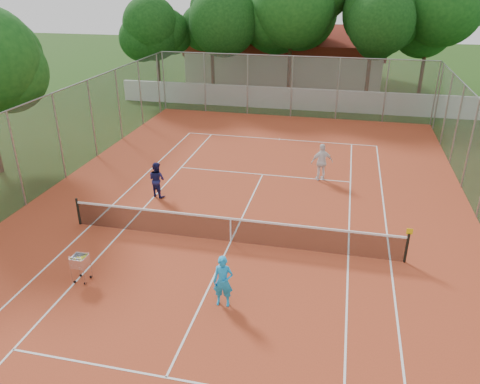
% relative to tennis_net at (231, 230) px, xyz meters
% --- Properties ---
extents(ground, '(120.00, 120.00, 0.00)m').
position_rel_tennis_net_xyz_m(ground, '(0.00, 0.00, -0.51)').
color(ground, '#1A370F').
rests_on(ground, ground).
extents(court_pad, '(18.00, 34.00, 0.02)m').
position_rel_tennis_net_xyz_m(court_pad, '(0.00, 0.00, -0.50)').
color(court_pad, '#AE4121').
rests_on(court_pad, ground).
extents(court_lines, '(10.98, 23.78, 0.01)m').
position_rel_tennis_net_xyz_m(court_lines, '(0.00, 0.00, -0.49)').
color(court_lines, white).
rests_on(court_lines, court_pad).
extents(tennis_net, '(11.88, 0.10, 0.98)m').
position_rel_tennis_net_xyz_m(tennis_net, '(0.00, 0.00, 0.00)').
color(tennis_net, black).
rests_on(tennis_net, court_pad).
extents(perimeter_fence, '(18.00, 34.00, 4.00)m').
position_rel_tennis_net_xyz_m(perimeter_fence, '(0.00, 0.00, 1.49)').
color(perimeter_fence, slate).
rests_on(perimeter_fence, ground).
extents(boundary_wall, '(26.00, 0.30, 1.50)m').
position_rel_tennis_net_xyz_m(boundary_wall, '(0.00, 19.00, 0.24)').
color(boundary_wall, white).
rests_on(boundary_wall, ground).
extents(clubhouse, '(16.40, 9.00, 4.40)m').
position_rel_tennis_net_xyz_m(clubhouse, '(-2.00, 29.00, 1.69)').
color(clubhouse, beige).
rests_on(clubhouse, ground).
extents(tropical_trees, '(29.00, 19.00, 10.00)m').
position_rel_tennis_net_xyz_m(tropical_trees, '(0.00, 22.00, 4.49)').
color(tropical_trees, black).
rests_on(tropical_trees, ground).
extents(player_near, '(0.60, 0.42, 1.58)m').
position_rel_tennis_net_xyz_m(player_near, '(0.64, -3.46, 0.30)').
color(player_near, '#1B9EE8').
rests_on(player_near, court_pad).
extents(player_far_left, '(0.91, 0.82, 1.54)m').
position_rel_tennis_net_xyz_m(player_far_left, '(-3.98, 3.05, 0.28)').
color(player_far_left, navy).
rests_on(player_far_left, court_pad).
extents(player_far_right, '(1.11, 0.76, 1.75)m').
position_rel_tennis_net_xyz_m(player_far_right, '(2.75, 6.38, 0.39)').
color(player_far_right, white).
rests_on(player_far_right, court_pad).
extents(ball_hopper, '(0.49, 0.49, 0.97)m').
position_rel_tennis_net_xyz_m(ball_hopper, '(-3.92, -3.32, -0.00)').
color(ball_hopper, silver).
rests_on(ball_hopper, court_pad).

